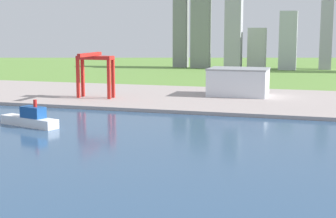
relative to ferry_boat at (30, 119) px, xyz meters
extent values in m
plane|color=#618D3C|center=(132.13, -55.70, -4.30)|extent=(2400.00, 2400.00, 0.00)
cube|color=#A39591|center=(132.13, 134.30, -3.05)|extent=(840.00, 140.00, 2.50)
cube|color=white|center=(-1.00, 0.31, -1.61)|extent=(40.10, 19.67, 5.07)
cube|color=#19478C|center=(2.55, -0.79, 4.06)|extent=(15.63, 10.94, 6.29)
cylinder|color=red|center=(4.44, -1.37, 9.23)|extent=(2.02, 2.02, 4.06)
cube|color=red|center=(-21.12, 102.34, 12.82)|extent=(2.20, 2.20, 29.24)
cube|color=red|center=(4.36, 102.34, 12.82)|extent=(2.20, 2.20, 29.24)
cube|color=red|center=(-21.12, 110.34, 12.82)|extent=(2.20, 2.20, 29.24)
cube|color=red|center=(4.36, 110.34, 12.82)|extent=(2.20, 2.20, 29.24)
cube|color=red|center=(-8.38, 106.34, 28.84)|extent=(27.88, 10.00, 2.80)
cube|color=red|center=(-8.38, 97.17, 31.64)|extent=(2.60, 36.67, 2.60)
cube|color=silver|center=(94.23, 151.29, 8.43)|extent=(45.41, 34.05, 20.46)
cube|color=gray|center=(94.23, 151.29, 19.26)|extent=(46.32, 34.73, 1.20)
cube|color=gray|center=(-40.30, 471.93, 47.34)|extent=(20.13, 16.29, 103.28)
cube|color=gray|center=(-8.72, 463.61, 56.19)|extent=(27.05, 14.76, 120.98)
cube|color=#A2A0AD|center=(38.86, 460.72, 61.59)|extent=(22.57, 20.89, 131.78)
cube|color=#A9A9AC|center=(70.87, 467.87, 24.26)|extent=(24.45, 18.74, 57.12)
cube|color=#ACAFB9|center=(112.99, 466.01, 35.49)|extent=(23.42, 19.83, 79.58)
cube|color=#A29FAE|center=(162.48, 489.19, 51.79)|extent=(16.48, 18.55, 112.19)
camera|label=1|loc=(154.80, -246.32, 49.41)|focal=54.03mm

